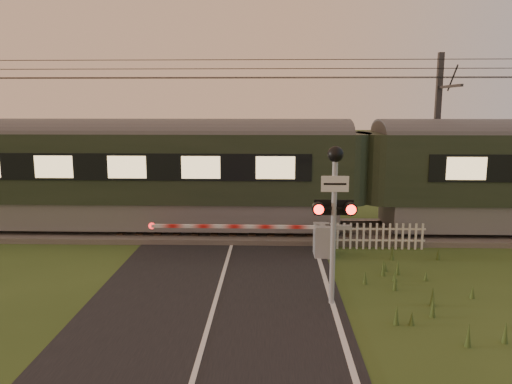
{
  "coord_description": "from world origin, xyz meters",
  "views": [
    {
      "loc": [
        1.32,
        -11.02,
        4.61
      ],
      "look_at": [
        0.86,
        3.2,
        2.09
      ],
      "focal_mm": 35.0,
      "sensor_mm": 36.0,
      "label": 1
    }
  ],
  "objects_px": {
    "boom_gate": "(312,238)",
    "catenary_mast": "(437,135)",
    "picket_fence": "(376,236)",
    "crossing_signal": "(334,197)",
    "train": "(362,174)"
  },
  "relations": [
    {
      "from": "train",
      "to": "picket_fence",
      "type": "relative_size",
      "value": 13.0
    },
    {
      "from": "boom_gate",
      "to": "crossing_signal",
      "type": "xyz_separation_m",
      "value": [
        0.16,
        -3.76,
        1.99
      ]
    },
    {
      "from": "train",
      "to": "catenary_mast",
      "type": "xyz_separation_m",
      "value": [
        3.25,
        2.22,
        1.24
      ]
    },
    {
      "from": "crossing_signal",
      "to": "catenary_mast",
      "type": "xyz_separation_m",
      "value": [
        5.02,
        8.66,
        0.87
      ]
    },
    {
      "from": "picket_fence",
      "to": "crossing_signal",
      "type": "bearing_deg",
      "value": -113.35
    },
    {
      "from": "boom_gate",
      "to": "picket_fence",
      "type": "relative_size",
      "value": 2.0
    },
    {
      "from": "crossing_signal",
      "to": "catenary_mast",
      "type": "bearing_deg",
      "value": 59.9
    },
    {
      "from": "train",
      "to": "picket_fence",
      "type": "xyz_separation_m",
      "value": [
        0.19,
        -1.89,
        -1.74
      ]
    },
    {
      "from": "train",
      "to": "crossing_signal",
      "type": "distance_m",
      "value": 6.69
    },
    {
      "from": "picket_fence",
      "to": "boom_gate",
      "type": "bearing_deg",
      "value": -159.68
    },
    {
      "from": "train",
      "to": "picket_fence",
      "type": "height_order",
      "value": "train"
    },
    {
      "from": "crossing_signal",
      "to": "picket_fence",
      "type": "bearing_deg",
      "value": 66.65
    },
    {
      "from": "crossing_signal",
      "to": "picket_fence",
      "type": "relative_size",
      "value": 1.18
    },
    {
      "from": "catenary_mast",
      "to": "boom_gate",
      "type": "bearing_deg",
      "value": -136.6
    },
    {
      "from": "boom_gate",
      "to": "catenary_mast",
      "type": "xyz_separation_m",
      "value": [
        5.19,
        4.9,
        2.86
      ]
    }
  ]
}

